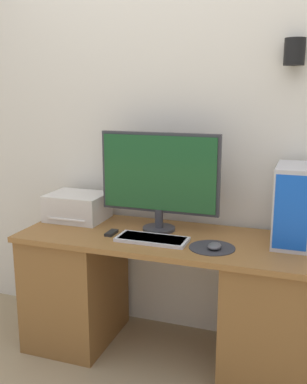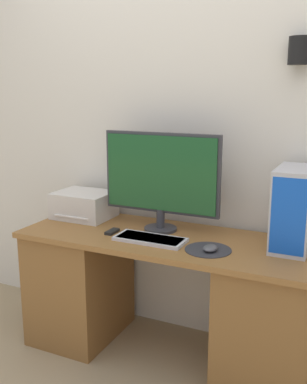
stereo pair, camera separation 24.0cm
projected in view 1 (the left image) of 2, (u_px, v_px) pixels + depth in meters
The scene contains 10 objects.
ground_plane at pixel (148, 384), 2.31m from camera, with size 12.00×12.00×0.00m, color #9E8966.
wall_back at pixel (186, 113), 2.61m from camera, with size 6.40×0.16×2.70m.
desk at pixel (166, 294), 2.51m from camera, with size 1.61×0.60×0.71m.
monitor at pixel (159, 176), 2.47m from camera, with size 0.68×0.18×0.55m.
keyboard at pixel (152, 239), 2.35m from camera, with size 0.37×0.16×0.02m.
mousepad at pixel (212, 248), 2.25m from camera, with size 0.23×0.23×0.00m.
mouse at pixel (215, 246), 2.22m from camera, with size 0.07×0.09×0.03m.
computer_tower at pixel (293, 205), 2.28m from camera, with size 0.18×0.34×0.41m.
printer at pixel (77, 207), 2.73m from camera, with size 0.34×0.28×0.16m.
remote_control at pixel (111, 233), 2.46m from camera, with size 0.04×0.10×0.02m.
Camera 1 is at (0.70, -1.91, 1.48)m, focal length 42.00 mm.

